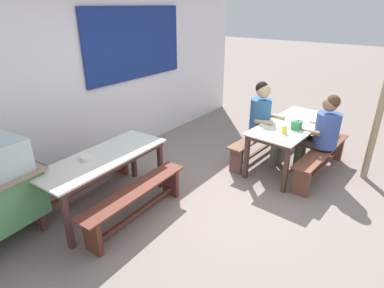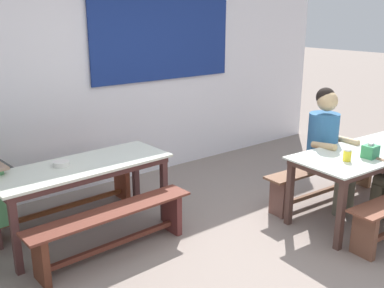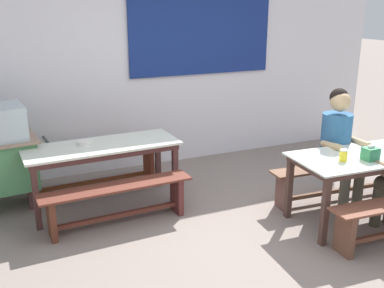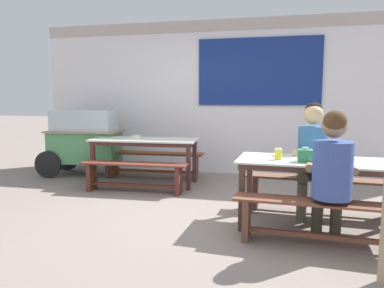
{
  "view_description": "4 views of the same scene",
  "coord_description": "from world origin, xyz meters",
  "px_view_note": "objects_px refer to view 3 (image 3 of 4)",
  "views": [
    {
      "loc": [
        -3.28,
        -1.68,
        2.44
      ],
      "look_at": [
        -0.08,
        0.71,
        0.66
      ],
      "focal_mm": 29.51,
      "sensor_mm": 36.0,
      "label": 1
    },
    {
      "loc": [
        -2.77,
        -2.47,
        2.12
      ],
      "look_at": [
        -0.22,
        0.77,
        0.88
      ],
      "focal_mm": 41.37,
      "sensor_mm": 36.0,
      "label": 2
    },
    {
      "loc": [
        -2.13,
        -3.43,
        2.22
      ],
      "look_at": [
        -0.24,
        0.88,
        0.74
      ],
      "focal_mm": 41.98,
      "sensor_mm": 36.0,
      "label": 3
    },
    {
      "loc": [
        0.86,
        -4.04,
        1.38
      ],
      "look_at": [
        -0.19,
        0.5,
        0.77
      ],
      "focal_mm": 33.41,
      "sensor_mm": 36.0,
      "label": 4
    }
  ],
  "objects_px": {
    "dining_table_far": "(102,151)",
    "soup_bowl": "(84,143)",
    "person_right_near_table": "(339,140)",
    "tissue_box": "(370,154)",
    "dining_table_near": "(374,160)",
    "bench_far_back": "(92,166)",
    "condiment_jar": "(343,155)",
    "bench_near_back": "(339,176)",
    "bench_far_front": "(118,199)"
  },
  "relations": [
    {
      "from": "condiment_jar",
      "to": "dining_table_far",
      "type": "bearing_deg",
      "value": 144.0
    },
    {
      "from": "bench_far_front",
      "to": "tissue_box",
      "type": "xyz_separation_m",
      "value": [
        2.3,
        -1.06,
        0.51
      ]
    },
    {
      "from": "bench_far_back",
      "to": "condiment_jar",
      "type": "height_order",
      "value": "condiment_jar"
    },
    {
      "from": "bench_near_back",
      "to": "person_right_near_table",
      "type": "relative_size",
      "value": 1.32
    },
    {
      "from": "tissue_box",
      "to": "bench_near_back",
      "type": "bearing_deg",
      "value": 70.22
    },
    {
      "from": "soup_bowl",
      "to": "person_right_near_table",
      "type": "bearing_deg",
      "value": -22.03
    },
    {
      "from": "dining_table_far",
      "to": "bench_far_front",
      "type": "height_order",
      "value": "dining_table_far"
    },
    {
      "from": "bench_far_front",
      "to": "tissue_box",
      "type": "relative_size",
      "value": 10.49
    },
    {
      "from": "bench_far_back",
      "to": "condiment_jar",
      "type": "relative_size",
      "value": 14.39
    },
    {
      "from": "dining_table_far",
      "to": "bench_near_back",
      "type": "relative_size",
      "value": 0.98
    },
    {
      "from": "bench_near_back",
      "to": "person_right_near_table",
      "type": "distance_m",
      "value": 0.48
    },
    {
      "from": "dining_table_far",
      "to": "bench_far_back",
      "type": "bearing_deg",
      "value": 92.42
    },
    {
      "from": "dining_table_near",
      "to": "bench_far_back",
      "type": "height_order",
      "value": "dining_table_near"
    },
    {
      "from": "person_right_near_table",
      "to": "tissue_box",
      "type": "distance_m",
      "value": 0.6
    },
    {
      "from": "dining_table_near",
      "to": "bench_far_front",
      "type": "distance_m",
      "value": 2.69
    },
    {
      "from": "bench_near_back",
      "to": "person_right_near_table",
      "type": "xyz_separation_m",
      "value": [
        -0.11,
        -0.06,
        0.46
      ]
    },
    {
      "from": "dining_table_far",
      "to": "soup_bowl",
      "type": "height_order",
      "value": "soup_bowl"
    },
    {
      "from": "dining_table_far",
      "to": "bench_near_back",
      "type": "bearing_deg",
      "value": -20.1
    },
    {
      "from": "bench_far_back",
      "to": "bench_near_back",
      "type": "distance_m",
      "value": 2.95
    },
    {
      "from": "person_right_near_table",
      "to": "tissue_box",
      "type": "bearing_deg",
      "value": -102.09
    },
    {
      "from": "bench_far_front",
      "to": "dining_table_far",
      "type": "bearing_deg",
      "value": 92.42
    },
    {
      "from": "dining_table_far",
      "to": "tissue_box",
      "type": "xyz_separation_m",
      "value": [
        2.32,
        -1.58,
        0.14
      ]
    },
    {
      "from": "bench_near_back",
      "to": "tissue_box",
      "type": "relative_size",
      "value": 11.57
    },
    {
      "from": "dining_table_near",
      "to": "bench_far_back",
      "type": "relative_size",
      "value": 1.05
    },
    {
      "from": "dining_table_near",
      "to": "tissue_box",
      "type": "bearing_deg",
      "value": -147.18
    },
    {
      "from": "dining_table_near",
      "to": "person_right_near_table",
      "type": "height_order",
      "value": "person_right_near_table"
    },
    {
      "from": "dining_table_near",
      "to": "dining_table_far",
      "type": "bearing_deg",
      "value": 150.1
    },
    {
      "from": "dining_table_near",
      "to": "soup_bowl",
      "type": "relative_size",
      "value": 11.91
    },
    {
      "from": "bench_far_back",
      "to": "soup_bowl",
      "type": "bearing_deg",
      "value": -108.96
    },
    {
      "from": "dining_table_far",
      "to": "bench_far_front",
      "type": "relative_size",
      "value": 1.08
    },
    {
      "from": "bench_far_back",
      "to": "bench_far_front",
      "type": "distance_m",
      "value": 1.03
    },
    {
      "from": "dining_table_far",
      "to": "tissue_box",
      "type": "bearing_deg",
      "value": -34.23
    },
    {
      "from": "dining_table_far",
      "to": "bench_far_back",
      "type": "xyz_separation_m",
      "value": [
        -0.02,
        0.52,
        -0.35
      ]
    },
    {
      "from": "person_right_near_table",
      "to": "bench_far_front",
      "type": "bearing_deg",
      "value": 168.94
    },
    {
      "from": "dining_table_far",
      "to": "bench_near_back",
      "type": "xyz_separation_m",
      "value": [
        2.55,
        -0.93,
        -0.36
      ]
    },
    {
      "from": "condiment_jar",
      "to": "soup_bowl",
      "type": "relative_size",
      "value": 0.79
    },
    {
      "from": "bench_far_back",
      "to": "person_right_near_table",
      "type": "distance_m",
      "value": 2.93
    },
    {
      "from": "dining_table_near",
      "to": "bench_far_front",
      "type": "height_order",
      "value": "dining_table_near"
    },
    {
      "from": "condiment_jar",
      "to": "soup_bowl",
      "type": "height_order",
      "value": "condiment_jar"
    },
    {
      "from": "tissue_box",
      "to": "soup_bowl",
      "type": "bearing_deg",
      "value": 146.53
    },
    {
      "from": "bench_far_back",
      "to": "tissue_box",
      "type": "bearing_deg",
      "value": -41.8
    },
    {
      "from": "dining_table_far",
      "to": "condiment_jar",
      "type": "distance_m",
      "value": 2.55
    },
    {
      "from": "bench_far_front",
      "to": "soup_bowl",
      "type": "distance_m",
      "value": 0.78
    },
    {
      "from": "dining_table_near",
      "to": "bench_near_back",
      "type": "relative_size",
      "value": 1.03
    },
    {
      "from": "condiment_jar",
      "to": "soup_bowl",
      "type": "distance_m",
      "value": 2.72
    },
    {
      "from": "dining_table_near",
      "to": "bench_near_back",
      "type": "distance_m",
      "value": 0.63
    },
    {
      "from": "dining_table_near",
      "to": "condiment_jar",
      "type": "distance_m",
      "value": 0.48
    },
    {
      "from": "tissue_box",
      "to": "soup_bowl",
      "type": "relative_size",
      "value": 1.0
    },
    {
      "from": "person_right_near_table",
      "to": "tissue_box",
      "type": "xyz_separation_m",
      "value": [
        -0.13,
        -0.59,
        0.04
      ]
    },
    {
      "from": "person_right_near_table",
      "to": "tissue_box",
      "type": "relative_size",
      "value": 8.77
    }
  ]
}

